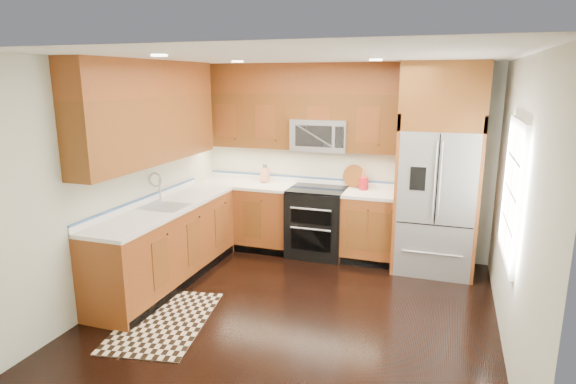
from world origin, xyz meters
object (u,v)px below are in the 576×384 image
(utensil_crock, at_px, (364,181))
(knife_block, at_px, (265,175))
(rug, at_px, (165,321))
(refrigerator, at_px, (439,170))
(range, at_px, (317,222))

(utensil_crock, bearing_deg, knife_block, 178.18)
(rug, height_order, knife_block, knife_block)
(rug, relative_size, utensil_crock, 3.85)
(refrigerator, distance_m, rug, 3.64)
(range, height_order, utensil_crock, utensil_crock)
(rug, xyz_separation_m, knife_block, (0.11, 2.54, 1.04))
(range, distance_m, knife_block, 1.04)
(rug, bearing_deg, knife_block, 77.28)
(utensil_crock, bearing_deg, range, -166.23)
(knife_block, height_order, utensil_crock, utensil_crock)
(range, distance_m, rug, 2.57)
(rug, bearing_deg, utensil_crock, 47.93)
(refrigerator, xyz_separation_m, utensil_crock, (-0.95, 0.18, -0.24))
(refrigerator, height_order, rug, refrigerator)
(refrigerator, height_order, utensil_crock, refrigerator)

